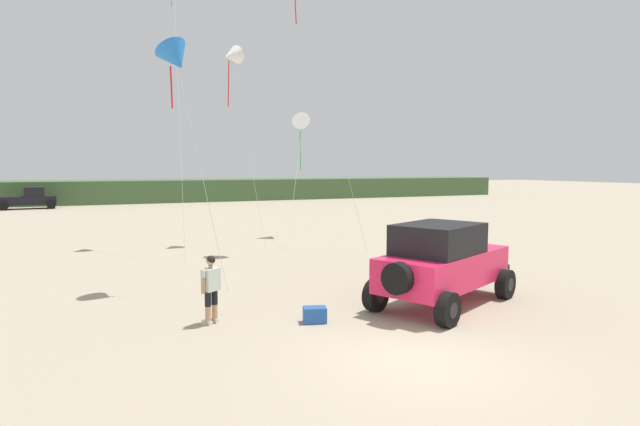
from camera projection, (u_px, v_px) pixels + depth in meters
name	position (u px, v px, depth m)	size (l,w,h in m)	color
ground_plane	(421.00, 357.00, 10.12)	(220.00, 220.00, 0.00)	tan
dune_ridge	(138.00, 191.00, 55.99)	(90.00, 8.14, 2.36)	#426038
jeep	(443.00, 262.00, 13.89)	(5.00, 4.00, 2.26)	#EA2151
person_watching	(211.00, 286.00, 12.20)	(0.54, 0.45, 1.67)	tan
cooler_box	(315.00, 315.00, 12.39)	(0.56, 0.36, 0.38)	#23519E
distant_pickup	(29.00, 199.00, 46.15)	(4.75, 2.76, 1.98)	black
kite_black_sled	(231.00, 56.00, 24.21)	(1.64, 2.80, 9.57)	white
kite_pink_ribbon	(176.00, 58.00, 15.13)	(1.82, 1.76, 7.62)	blue
kite_white_parafoil	(303.00, 125.00, 27.67)	(3.34, 5.40, 6.66)	white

